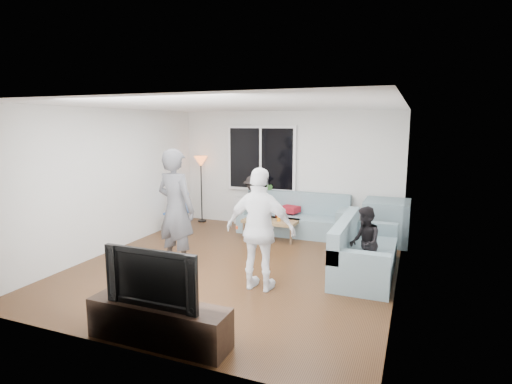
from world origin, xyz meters
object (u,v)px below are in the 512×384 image
at_px(coffee_table, 271,229).
at_px(floor_lamp, 201,189).
at_px(sofa_back_section, 293,214).
at_px(player_left, 176,209).
at_px(side_chair, 176,213).
at_px(television, 157,275).
at_px(tv_console, 159,323).
at_px(spectator_right, 365,243).
at_px(player_right, 260,230).
at_px(sofa_right_section, 366,247).
at_px(spectator_back, 253,202).

distance_m(coffee_table, floor_lamp, 2.25).
bearing_deg(sofa_back_section, player_left, -113.10).
bearing_deg(sofa_back_section, side_chair, -159.17).
bearing_deg(television, coffee_table, 93.03).
bearing_deg(tv_console, spectator_right, 56.14).
bearing_deg(spectator_right, tv_console, -49.72).
relative_size(player_right, television, 1.59).
bearing_deg(sofa_back_section, floor_lamp, 174.56).
xyz_separation_m(sofa_back_section, coffee_table, (-0.31, -0.54, -0.22)).
relative_size(floor_lamp, tv_console, 0.97).
xyz_separation_m(sofa_right_section, coffee_table, (-2.04, 1.30, -0.22)).
bearing_deg(floor_lamp, side_chair, -90.00).
height_order(coffee_table, player_left, player_left).
bearing_deg(spectator_back, spectator_right, -29.36).
xyz_separation_m(coffee_table, television, (0.22, -4.23, 0.55)).
distance_m(floor_lamp, spectator_back, 1.44).
distance_m(side_chair, spectator_back, 1.69).
bearing_deg(sofa_back_section, sofa_right_section, -46.79).
relative_size(floor_lamp, television, 1.43).
height_order(floor_lamp, player_right, player_right).
xyz_separation_m(sofa_back_section, side_chair, (-2.34, -0.89, 0.01)).
bearing_deg(sofa_back_section, tv_console, -91.00).
xyz_separation_m(coffee_table, player_right, (0.72, -2.50, 0.67)).
xyz_separation_m(floor_lamp, spectator_back, (1.41, -0.19, -0.18)).
bearing_deg(coffee_table, sofa_right_section, -32.52).
distance_m(floor_lamp, tv_console, 5.51).
bearing_deg(sofa_right_section, spectator_right, -180.00).
xyz_separation_m(side_chair, spectator_back, (1.41, 0.92, 0.17)).
bearing_deg(floor_lamp, spectator_right, -29.40).
bearing_deg(player_right, coffee_table, -72.48).
xyz_separation_m(sofa_back_section, sofa_right_section, (1.73, -1.84, 0.00)).
bearing_deg(tv_console, coffee_table, 93.03).
xyz_separation_m(spectator_right, tv_console, (-1.81, -2.70, -0.33)).
distance_m(spectator_right, television, 3.26).
bearing_deg(spectator_back, tv_console, -71.05).
distance_m(sofa_back_section, sofa_right_section, 2.52).
xyz_separation_m(side_chair, player_left, (1.18, -1.82, 0.54)).
bearing_deg(player_left, sofa_right_section, -152.78).
relative_size(coffee_table, television, 1.01).
relative_size(coffee_table, player_left, 0.56).
distance_m(sofa_right_section, floor_lamp, 4.58).
relative_size(sofa_right_section, coffee_table, 1.82).
height_order(sofa_right_section, spectator_back, spectator_back).
height_order(coffee_table, side_chair, side_chair).
distance_m(sofa_right_section, side_chair, 4.18).
bearing_deg(side_chair, spectator_right, -16.96).
relative_size(sofa_right_section, floor_lamp, 1.28).
height_order(side_chair, television, television).
bearing_deg(player_right, tv_console, 75.25).
distance_m(floor_lamp, spectator_right, 4.68).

